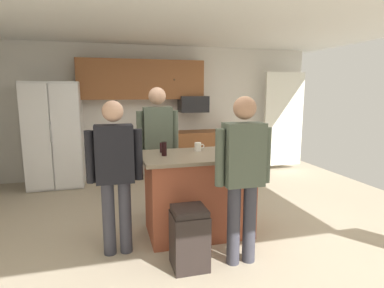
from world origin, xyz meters
name	(u,v)px	position (x,y,z in m)	size (l,w,h in m)	color
floor	(199,227)	(0.00, 0.00, 0.00)	(7.04, 7.04, 0.00)	#B7A88E
ceiling	(200,12)	(0.00, 0.00, 2.60)	(7.04, 7.04, 0.00)	white
back_wall	(161,111)	(0.00, 2.80, 1.30)	(6.40, 0.10, 2.60)	silver
french_door_window_panel	(284,120)	(2.60, 2.40, 1.10)	(0.90, 0.06, 2.00)	white
cabinet_run_upper	(142,80)	(-0.40, 2.60, 1.93)	(2.40, 0.38, 0.75)	brown
cabinet_run_lower	(193,153)	(0.60, 2.48, 0.45)	(1.80, 0.63, 0.90)	brown
refrigerator	(55,135)	(-2.00, 2.38, 0.94)	(0.94, 0.76, 1.87)	white
microwave_over_range	(193,104)	(0.60, 2.50, 1.45)	(0.56, 0.40, 0.32)	black
kitchen_island	(198,193)	(-0.05, -0.14, 0.50)	(1.34, 0.86, 0.98)	#9E4C33
person_guest_right	(158,142)	(-0.42, 0.58, 1.03)	(0.57, 0.23, 1.76)	#4C5166
person_host_foreground	(243,170)	(0.17, -0.91, 0.96)	(0.57, 0.22, 1.67)	#383842
person_guest_by_door	(115,168)	(-1.02, -0.39, 0.93)	(0.57, 0.22, 1.62)	#383842
glass_stout_tall	(228,148)	(0.30, -0.17, 1.04)	(0.07, 0.07, 0.12)	black
mug_ceramic_white	(198,147)	(-0.01, 0.04, 1.03)	(0.13, 0.08, 0.10)	white
glass_dark_ale	(162,147)	(-0.45, 0.06, 1.04)	(0.07, 0.07, 0.12)	black
glass_short_whisky	(164,149)	(-0.46, -0.13, 1.06)	(0.06, 0.06, 0.16)	black
trash_bin	(189,238)	(-0.35, -0.86, 0.30)	(0.34, 0.34, 0.61)	black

